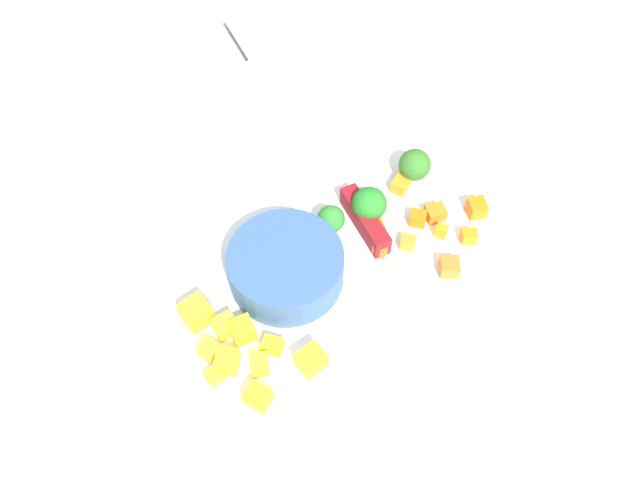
% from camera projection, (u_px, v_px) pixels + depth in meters
% --- Properties ---
extents(ground_plane, '(4.00, 4.00, 0.00)m').
position_uv_depth(ground_plane, '(320.00, 253.00, 0.65)').
color(ground_plane, '#A1978F').
extents(cutting_board, '(0.52, 0.36, 0.01)m').
position_uv_depth(cutting_board, '(320.00, 250.00, 0.64)').
color(cutting_board, white).
rests_on(cutting_board, ground_plane).
extents(prep_bowl, '(0.10, 0.10, 0.04)m').
position_uv_depth(prep_bowl, '(286.00, 267.00, 0.60)').
color(prep_bowl, '#365689').
rests_on(prep_bowl, cutting_board).
extents(chef_knife, '(0.37, 0.03, 0.02)m').
position_uv_depth(chef_knife, '(327.00, 163.00, 0.68)').
color(chef_knife, silver).
rests_on(chef_knife, cutting_board).
extents(carrot_dice_0, '(0.02, 0.02, 0.01)m').
position_uv_depth(carrot_dice_0, '(435.00, 213.00, 0.65)').
color(carrot_dice_0, orange).
rests_on(carrot_dice_0, cutting_board).
extents(carrot_dice_1, '(0.02, 0.02, 0.01)m').
position_uv_depth(carrot_dice_1, '(418.00, 218.00, 0.65)').
color(carrot_dice_1, orange).
rests_on(carrot_dice_1, cutting_board).
extents(carrot_dice_2, '(0.02, 0.02, 0.01)m').
position_uv_depth(carrot_dice_2, '(469.00, 237.00, 0.63)').
color(carrot_dice_2, orange).
rests_on(carrot_dice_2, cutting_board).
extents(carrot_dice_3, '(0.02, 0.02, 0.01)m').
position_uv_depth(carrot_dice_3, '(408.00, 243.00, 0.63)').
color(carrot_dice_3, orange).
rests_on(carrot_dice_3, cutting_board).
extents(carrot_dice_4, '(0.01, 0.01, 0.01)m').
position_uv_depth(carrot_dice_4, '(441.00, 231.00, 0.64)').
color(carrot_dice_4, orange).
rests_on(carrot_dice_4, cutting_board).
extents(carrot_dice_5, '(0.02, 0.02, 0.01)m').
position_uv_depth(carrot_dice_5, '(449.00, 267.00, 0.62)').
color(carrot_dice_5, orange).
rests_on(carrot_dice_5, cutting_board).
extents(carrot_dice_6, '(0.02, 0.02, 0.01)m').
position_uv_depth(carrot_dice_6, '(382.00, 247.00, 0.63)').
color(carrot_dice_6, orange).
rests_on(carrot_dice_6, cutting_board).
extents(carrot_dice_7, '(0.02, 0.02, 0.01)m').
position_uv_depth(carrot_dice_7, '(401.00, 185.00, 0.67)').
color(carrot_dice_7, orange).
rests_on(carrot_dice_7, cutting_board).
extents(carrot_dice_8, '(0.02, 0.02, 0.01)m').
position_uv_depth(carrot_dice_8, '(373.00, 229.00, 0.64)').
color(carrot_dice_8, orange).
rests_on(carrot_dice_8, cutting_board).
extents(carrot_dice_9, '(0.02, 0.02, 0.02)m').
position_uv_depth(carrot_dice_9, '(477.00, 208.00, 0.65)').
color(carrot_dice_9, orange).
rests_on(carrot_dice_9, cutting_board).
extents(pepper_dice_0, '(0.02, 0.02, 0.02)m').
position_uv_depth(pepper_dice_0, '(242.00, 331.00, 0.58)').
color(pepper_dice_0, yellow).
rests_on(pepper_dice_0, cutting_board).
extents(pepper_dice_1, '(0.02, 0.02, 0.01)m').
position_uv_depth(pepper_dice_1, '(273.00, 346.00, 0.57)').
color(pepper_dice_1, yellow).
rests_on(pepper_dice_1, cutting_board).
extents(pepper_dice_2, '(0.01, 0.02, 0.01)m').
position_uv_depth(pepper_dice_2, '(215.00, 376.00, 0.56)').
color(pepper_dice_2, yellow).
rests_on(pepper_dice_2, cutting_board).
extents(pepper_dice_3, '(0.02, 0.02, 0.02)m').
position_uv_depth(pepper_dice_3, '(311.00, 360.00, 0.56)').
color(pepper_dice_3, yellow).
rests_on(pepper_dice_3, cutting_board).
extents(pepper_dice_4, '(0.02, 0.02, 0.01)m').
position_uv_depth(pepper_dice_4, '(225.00, 326.00, 0.58)').
color(pepper_dice_4, yellow).
rests_on(pepper_dice_4, cutting_board).
extents(pepper_dice_5, '(0.03, 0.03, 0.02)m').
position_uv_depth(pepper_dice_5, '(196.00, 313.00, 0.58)').
color(pepper_dice_5, yellow).
rests_on(pepper_dice_5, cutting_board).
extents(pepper_dice_6, '(0.02, 0.02, 0.01)m').
position_uv_depth(pepper_dice_6, '(260.00, 365.00, 0.56)').
color(pepper_dice_6, yellow).
rests_on(pepper_dice_6, cutting_board).
extents(pepper_dice_7, '(0.02, 0.02, 0.01)m').
position_uv_depth(pepper_dice_7, '(209.00, 351.00, 0.57)').
color(pepper_dice_7, yellow).
rests_on(pepper_dice_7, cutting_board).
extents(pepper_dice_8, '(0.03, 0.02, 0.01)m').
position_uv_depth(pepper_dice_8, '(258.00, 397.00, 0.55)').
color(pepper_dice_8, yellow).
rests_on(pepper_dice_8, cutting_board).
extents(pepper_dice_9, '(0.03, 0.03, 0.02)m').
position_uv_depth(pepper_dice_9, '(227.00, 362.00, 0.56)').
color(pepper_dice_9, yellow).
rests_on(pepper_dice_9, cutting_board).
extents(broccoli_floret_0, '(0.03, 0.03, 0.04)m').
position_uv_depth(broccoli_floret_0, '(369.00, 204.00, 0.64)').
color(broccoli_floret_0, '#8DC359').
rests_on(broccoli_floret_0, cutting_board).
extents(broccoli_floret_1, '(0.03, 0.03, 0.04)m').
position_uv_depth(broccoli_floret_1, '(415.00, 165.00, 0.67)').
color(broccoli_floret_1, '#90C266').
rests_on(broccoli_floret_1, cutting_board).
extents(broccoli_floret_2, '(0.03, 0.03, 0.03)m').
position_uv_depth(broccoli_floret_2, '(331.00, 219.00, 0.63)').
color(broccoli_floret_2, '#8EB85B').
rests_on(broccoli_floret_2, cutting_board).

